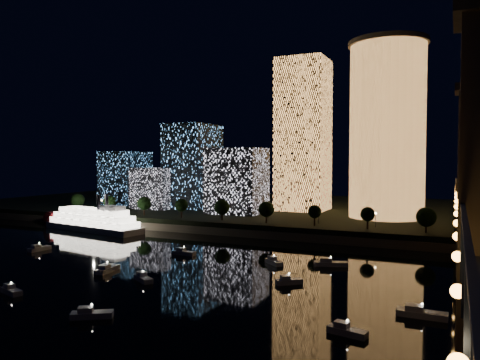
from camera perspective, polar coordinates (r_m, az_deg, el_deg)
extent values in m
plane|color=black|center=(109.23, -9.40, -13.75)|extent=(520.00, 520.00, 0.00)
cube|color=black|center=(255.12, 11.31, -3.85)|extent=(420.00, 160.00, 5.00)
cube|color=#6B5E4C|center=(181.01, 5.47, -6.73)|extent=(420.00, 6.00, 3.00)
cylinder|color=#FFA651|center=(215.49, 17.49, 5.58)|extent=(32.00, 32.00, 75.00)
cylinder|color=#6B5E4C|center=(221.00, 17.62, 15.59)|extent=(34.00, 34.00, 2.00)
cube|color=#FFA651|center=(238.81, 7.72, 5.44)|extent=(23.77, 23.77, 75.64)
cube|color=silver|center=(223.22, -0.37, -0.05)|extent=(25.26, 21.38, 31.09)
cube|color=#5DACFF|center=(251.11, -5.75, 1.71)|extent=(22.06, 28.68, 44.13)
cube|color=silver|center=(250.14, -10.14, -0.96)|extent=(21.13, 19.21, 21.13)
cube|color=#5DACFF|center=(277.76, -13.79, 0.28)|extent=(21.56, 23.71, 30.18)
cube|color=#6B5E4C|center=(136.85, 27.25, -0.50)|extent=(11.00, 9.00, 48.00)
cube|color=#162249|center=(86.75, 25.33, -1.38)|extent=(0.50, 150.00, 0.50)
cube|color=#6B5E4C|center=(187.62, 26.54, -3.58)|extent=(12.00, 40.00, 23.00)
cube|color=#162249|center=(28.07, 26.20, -16.51)|extent=(0.50, 0.50, 7.00)
cube|color=#162249|center=(51.37, 25.58, -7.86)|extent=(0.50, 0.50, 7.00)
cube|color=#162249|center=(75.12, 25.35, -4.63)|extent=(0.50, 0.50, 7.00)
cube|color=#162249|center=(98.98, 25.24, -2.96)|extent=(0.50, 0.50, 7.00)
cube|color=#162249|center=(122.90, 25.17, -1.94)|extent=(0.50, 0.50, 7.00)
cube|color=#162249|center=(146.85, 25.12, -1.25)|extent=(0.50, 0.50, 7.00)
sphere|color=#FF9C38|center=(42.93, 25.00, -12.19)|extent=(1.20, 1.20, 1.20)
sphere|color=#FF9C38|center=(87.23, 24.94, -4.79)|extent=(1.20, 1.20, 1.20)
sphere|color=#FF9C38|center=(132.00, 24.92, -2.39)|extent=(1.20, 1.20, 1.20)
sphere|color=#FF9C38|center=(176.89, 24.91, -1.20)|extent=(1.20, 1.20, 1.20)
cube|color=silver|center=(211.46, -17.45, -5.56)|extent=(52.04, 19.80, 2.54)
cube|color=white|center=(211.14, -17.46, -4.91)|extent=(47.69, 18.06, 2.33)
cube|color=white|center=(210.86, -17.47, -4.28)|extent=(43.34, 16.32, 2.33)
cube|color=white|center=(210.60, -17.48, -3.65)|extent=(36.90, 14.24, 2.33)
cube|color=silver|center=(200.61, -15.24, -3.34)|extent=(9.39, 7.65, 1.91)
cylinder|color=black|center=(203.92, -16.86, -2.61)|extent=(1.48, 1.48, 6.35)
cylinder|color=black|center=(206.59, -15.94, -2.54)|extent=(1.48, 1.48, 6.35)
cylinder|color=maroon|center=(231.56, -21.37, -4.45)|extent=(8.87, 10.61, 7.41)
cube|color=silver|center=(117.74, 6.00, -12.23)|extent=(6.40, 5.88, 1.20)
cube|color=silver|center=(117.12, 5.54, -11.75)|extent=(2.87, 2.80, 1.00)
sphere|color=white|center=(117.25, 6.00, -11.28)|extent=(0.36, 0.36, 0.36)
cube|color=silver|center=(171.88, -23.26, -7.72)|extent=(3.15, 7.86, 1.20)
cube|color=silver|center=(171.03, -23.58, -7.41)|extent=(2.23, 2.85, 1.00)
sphere|color=white|center=(171.55, -23.27, -7.07)|extent=(0.36, 0.36, 0.36)
cube|color=silver|center=(100.50, 21.29, -14.99)|extent=(9.41, 3.08, 1.20)
cube|color=silver|center=(100.28, 20.47, -14.36)|extent=(3.30, 2.47, 1.00)
sphere|color=white|center=(99.92, 21.31, -13.89)|extent=(0.36, 0.36, 0.36)
cube|color=silver|center=(134.60, -15.86, -10.43)|extent=(3.79, 8.78, 1.20)
cube|color=silver|center=(133.32, -16.17, -10.08)|extent=(2.57, 3.23, 1.00)
sphere|color=white|center=(134.17, -15.87, -9.60)|extent=(0.36, 0.36, 0.36)
cube|color=silver|center=(138.64, 4.16, -9.96)|extent=(6.98, 6.44, 1.20)
cube|color=silver|center=(139.34, 3.94, -9.44)|extent=(3.14, 3.07, 1.00)
sphere|color=white|center=(138.23, 4.16, -9.15)|extent=(0.36, 0.36, 0.36)
cube|color=silver|center=(152.50, -6.84, -8.83)|extent=(7.77, 2.61, 1.20)
cube|color=silver|center=(152.91, -7.21, -8.38)|extent=(2.74, 2.06, 1.00)
sphere|color=white|center=(152.12, -6.84, -8.09)|extent=(0.36, 0.36, 0.36)
cube|color=silver|center=(97.99, -17.60, -15.39)|extent=(8.00, 6.38, 1.20)
cube|color=silver|center=(97.86, -18.31, -14.75)|extent=(3.43, 3.22, 1.00)
sphere|color=white|center=(97.40, -17.62, -14.27)|extent=(0.36, 0.36, 0.36)
cube|color=silver|center=(120.82, -26.10, -12.09)|extent=(7.17, 4.01, 1.20)
cube|color=silver|center=(121.47, -26.31, -11.48)|extent=(2.79, 2.37, 1.00)
sphere|color=white|center=(120.34, -26.12, -11.17)|extent=(0.36, 0.36, 0.36)
cube|color=silver|center=(138.85, 11.02, -9.98)|extent=(10.07, 5.81, 1.20)
cube|color=silver|center=(138.53, 10.42, -9.54)|extent=(3.95, 3.39, 1.00)
sphere|color=white|center=(138.44, 11.03, -9.18)|extent=(0.36, 0.36, 0.36)
cube|color=silver|center=(87.37, 12.94, -17.59)|extent=(7.24, 3.57, 1.20)
cube|color=silver|center=(87.39, 12.30, -16.81)|extent=(2.74, 2.25, 1.00)
sphere|color=white|center=(86.70, 12.96, -16.34)|extent=(0.36, 0.36, 0.36)
cube|color=silver|center=(122.18, -11.72, -11.72)|extent=(7.41, 5.74, 1.20)
cube|color=silver|center=(122.90, -11.92, -11.11)|extent=(3.15, 2.93, 1.00)
sphere|color=white|center=(121.71, -11.73, -10.81)|extent=(0.36, 0.36, 0.36)
cylinder|color=black|center=(244.25, -19.19, -3.16)|extent=(0.70, 0.70, 4.00)
sphere|color=black|center=(243.94, -19.20, -2.34)|extent=(6.74, 6.74, 6.74)
cylinder|color=black|center=(230.85, -15.61, -3.43)|extent=(0.70, 0.70, 4.00)
sphere|color=black|center=(230.52, -15.62, -2.57)|extent=(6.11, 6.11, 6.11)
cylinder|color=black|center=(218.46, -11.61, -3.73)|extent=(0.70, 0.70, 4.00)
sphere|color=black|center=(218.11, -11.61, -2.81)|extent=(6.25, 6.25, 6.25)
cylinder|color=black|center=(207.26, -7.14, -4.03)|extent=(0.70, 0.70, 4.00)
sphere|color=black|center=(206.89, -7.15, -3.07)|extent=(5.73, 5.73, 5.73)
cylinder|color=black|center=(197.45, -2.20, -4.34)|extent=(0.70, 0.70, 4.00)
sphere|color=black|center=(197.06, -2.20, -3.33)|extent=(6.55, 6.55, 6.55)
cylinder|color=black|center=(189.26, 3.22, -4.64)|extent=(0.70, 0.70, 4.00)
sphere|color=black|center=(188.85, 3.22, -3.58)|extent=(6.29, 6.29, 6.29)
cylinder|color=black|center=(182.89, 9.07, -4.91)|extent=(0.70, 0.70, 4.00)
sphere|color=black|center=(182.47, 9.08, -3.82)|extent=(5.22, 5.22, 5.22)
cylinder|color=black|center=(178.55, 15.28, -5.15)|extent=(0.70, 0.70, 4.00)
sphere|color=black|center=(178.12, 15.30, -4.04)|extent=(5.35, 5.35, 5.35)
cylinder|color=black|center=(176.39, 21.73, -5.34)|extent=(0.70, 0.70, 4.00)
sphere|color=black|center=(175.95, 21.75, -4.21)|extent=(6.89, 6.89, 6.89)
cylinder|color=black|center=(241.83, -16.49, -3.06)|extent=(0.24, 0.24, 5.00)
sphere|color=#FFCC7F|center=(241.58, -16.50, -2.40)|extent=(0.70, 0.70, 0.70)
cylinder|color=black|center=(227.95, -12.33, -3.35)|extent=(0.24, 0.24, 5.00)
sphere|color=#FFCC7F|center=(227.69, -12.34, -2.65)|extent=(0.70, 0.70, 0.70)
cylinder|color=black|center=(215.43, -7.65, -3.65)|extent=(0.24, 0.24, 5.00)
sphere|color=#FFCC7F|center=(215.15, -7.66, -2.91)|extent=(0.70, 0.70, 0.70)
cylinder|color=black|center=(204.51, -2.44, -3.96)|extent=(0.24, 0.24, 5.00)
sphere|color=#FFCC7F|center=(204.21, -2.44, -3.18)|extent=(0.70, 0.70, 0.70)
cylinder|color=black|center=(195.46, 3.32, -4.26)|extent=(0.24, 0.24, 5.00)
sphere|color=#FFCC7F|center=(195.15, 3.32, -3.44)|extent=(0.70, 0.70, 0.70)
cylinder|color=black|center=(188.56, 9.57, -4.54)|extent=(0.24, 0.24, 5.00)
sphere|color=#FFCC7F|center=(188.24, 9.58, -3.69)|extent=(0.70, 0.70, 0.70)
cylinder|color=black|center=(184.05, 16.21, -4.78)|extent=(0.24, 0.24, 5.00)
sphere|color=#FFCC7F|center=(183.72, 16.22, -3.91)|extent=(0.70, 0.70, 0.70)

